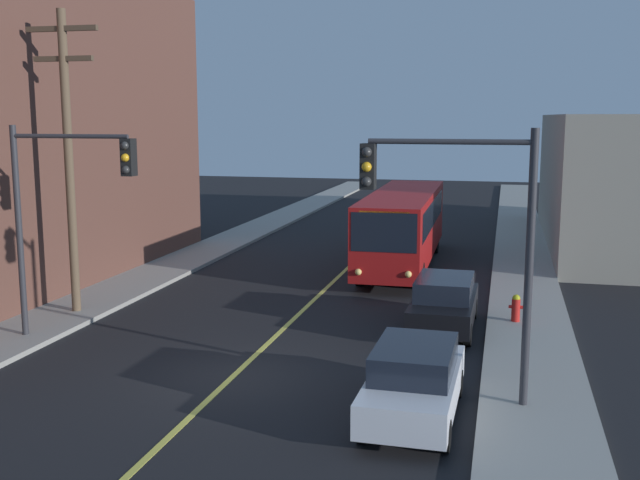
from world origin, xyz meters
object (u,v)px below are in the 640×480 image
at_px(utility_pole_near, 68,148).
at_px(fire_hydrant, 516,307).
at_px(parked_car_white, 414,380).
at_px(traffic_signal_right_corner, 457,214).
at_px(city_bus, 403,224).
at_px(traffic_signal_left_corner, 65,193).
at_px(parked_car_black, 444,302).

distance_m(utility_pole_near, fire_hydrant, 14.81).
xyz_separation_m(parked_car_white, traffic_signal_right_corner, (0.74, 0.97, 3.46)).
bearing_deg(fire_hydrant, parked_car_white, -105.30).
height_order(city_bus, fire_hydrant, city_bus).
bearing_deg(traffic_signal_right_corner, traffic_signal_left_corner, 168.77).
distance_m(city_bus, traffic_signal_right_corner, 16.16).
bearing_deg(parked_car_white, city_bus, 98.44).
height_order(parked_car_black, utility_pole_near, utility_pole_near).
bearing_deg(parked_car_black, traffic_signal_left_corner, -158.88).
bearing_deg(utility_pole_near, traffic_signal_left_corner, -60.43).
xyz_separation_m(utility_pole_near, traffic_signal_left_corner, (1.59, -2.81, -1.08)).
relative_size(parked_car_black, traffic_signal_left_corner, 0.74).
bearing_deg(parked_car_black, utility_pole_near, -174.60).
xyz_separation_m(traffic_signal_right_corner, fire_hydrant, (1.44, 7.00, -3.72)).
relative_size(city_bus, traffic_signal_right_corner, 2.03).
bearing_deg(parked_car_black, fire_hydrant, 23.82).
height_order(parked_car_black, traffic_signal_left_corner, traffic_signal_left_corner).
xyz_separation_m(parked_car_white, utility_pole_near, (-11.67, 5.93, 4.54)).
relative_size(parked_car_white, traffic_signal_left_corner, 0.74).
distance_m(utility_pole_near, traffic_signal_left_corner, 3.41).
bearing_deg(city_bus, traffic_signal_right_corner, -78.40).
bearing_deg(parked_car_white, traffic_signal_left_corner, 162.78).
relative_size(city_bus, fire_hydrant, 14.52).
height_order(utility_pole_near, fire_hydrant, utility_pole_near).
bearing_deg(traffic_signal_left_corner, fire_hydrant, 21.60).
xyz_separation_m(city_bus, parked_car_black, (2.53, -9.58, -0.98)).
distance_m(parked_car_black, utility_pole_near, 12.64).
height_order(parked_car_black, traffic_signal_right_corner, traffic_signal_right_corner).
height_order(city_bus, parked_car_white, city_bus).
bearing_deg(traffic_signal_right_corner, parked_car_white, -127.33).
height_order(utility_pole_near, traffic_signal_left_corner, utility_pole_near).
height_order(parked_car_white, utility_pole_near, utility_pole_near).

